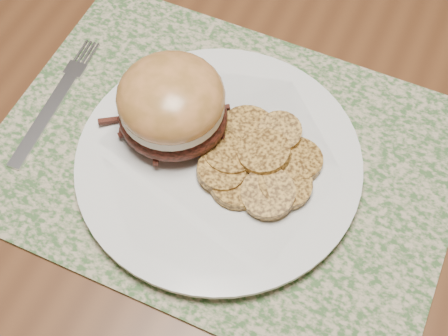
{
  "coord_description": "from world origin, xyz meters",
  "views": [
    {
      "loc": [
        0.38,
        -0.36,
        1.28
      ],
      "look_at": [
        0.26,
        -0.1,
        0.79
      ],
      "focal_mm": 50.0,
      "sensor_mm": 36.0,
      "label": 1
    }
  ],
  "objects_px": {
    "dining_table": "(64,82)",
    "fork": "(56,100)",
    "dinner_plate": "(219,163)",
    "pork_sandwich": "(172,105)"
  },
  "relations": [
    {
      "from": "pork_sandwich",
      "to": "fork",
      "type": "relative_size",
      "value": 0.74
    },
    {
      "from": "dining_table",
      "to": "dinner_plate",
      "type": "height_order",
      "value": "dinner_plate"
    },
    {
      "from": "fork",
      "to": "pork_sandwich",
      "type": "bearing_deg",
      "value": 0.76
    },
    {
      "from": "dining_table",
      "to": "dinner_plate",
      "type": "bearing_deg",
      "value": -17.42
    },
    {
      "from": "dining_table",
      "to": "fork",
      "type": "distance_m",
      "value": 0.13
    },
    {
      "from": "pork_sandwich",
      "to": "fork",
      "type": "height_order",
      "value": "pork_sandwich"
    },
    {
      "from": "dining_table",
      "to": "dinner_plate",
      "type": "relative_size",
      "value": 5.77
    },
    {
      "from": "dining_table",
      "to": "pork_sandwich",
      "type": "bearing_deg",
      "value": -18.34
    },
    {
      "from": "dining_table",
      "to": "pork_sandwich",
      "type": "relative_size",
      "value": 11.73
    },
    {
      "from": "dining_table",
      "to": "pork_sandwich",
      "type": "xyz_separation_m",
      "value": [
        0.19,
        -0.06,
        0.14
      ]
    }
  ]
}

